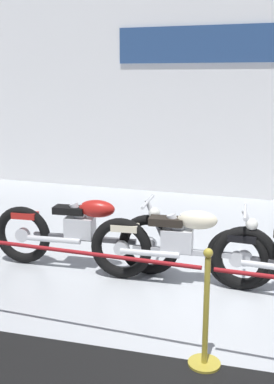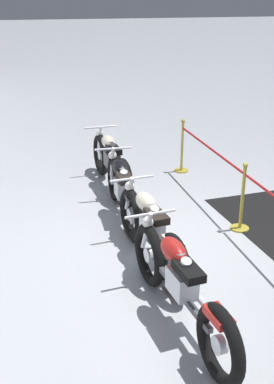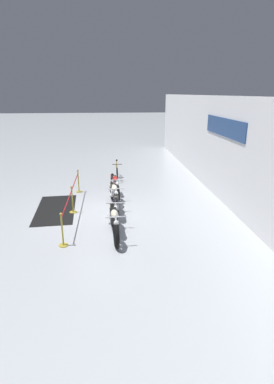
# 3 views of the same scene
# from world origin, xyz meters

# --- Properties ---
(ground_plane) EXTENTS (120.00, 120.00, 0.00)m
(ground_plane) POSITION_xyz_m (0.00, 0.00, 0.00)
(ground_plane) COLOR #B2B7BC
(back_wall) EXTENTS (28.00, 0.29, 4.20)m
(back_wall) POSITION_xyz_m (-0.00, 5.12, 2.10)
(back_wall) COLOR white
(back_wall) RESTS_ON ground
(motorcycle_red_0) EXTENTS (2.46, 0.64, 0.96)m
(motorcycle_red_0) POSITION_xyz_m (-1.94, 0.61, 0.48)
(motorcycle_red_0) COLOR black
(motorcycle_red_0) RESTS_ON ground
(motorcycle_cream_1) EXTENTS (2.22, 0.62, 0.96)m
(motorcycle_cream_1) POSITION_xyz_m (-0.66, 0.55, 0.47)
(motorcycle_cream_1) COLOR black
(motorcycle_cream_1) RESTS_ON ground
(motorcycle_black_2) EXTENTS (2.26, 0.62, 0.94)m
(motorcycle_black_2) POSITION_xyz_m (0.75, 0.59, 0.47)
(motorcycle_black_2) COLOR black
(motorcycle_black_2) RESTS_ON ground
(motorcycle_cream_3) EXTENTS (2.32, 0.62, 0.98)m
(motorcycle_cream_3) POSITION_xyz_m (2.02, 0.50, 0.48)
(motorcycle_cream_3) COLOR black
(motorcycle_cream_3) RESTS_ON ground
(bicycle) EXTENTS (1.75, 0.48, 0.97)m
(bicycle) POSITION_xyz_m (-4.62, 0.78, 0.39)
(bicycle) COLOR black
(bicycle) RESTS_ON ground
(stanchion_far_left) EXTENTS (5.17, 0.28, 1.05)m
(stanchion_far_left) POSITION_xyz_m (-1.11, -1.02, 0.65)
(stanchion_far_left) COLOR gold
(stanchion_far_left) RESTS_ON ground
(stanchion_mid_left) EXTENTS (0.28, 0.28, 1.05)m
(stanchion_mid_left) POSITION_xyz_m (-0.07, -1.02, 0.36)
(stanchion_mid_left) COLOR gold
(stanchion_mid_left) RESTS_ON ground
(stanchion_mid_right) EXTENTS (0.28, 0.28, 1.05)m
(stanchion_mid_right) POSITION_xyz_m (2.54, -1.02, 0.36)
(stanchion_mid_right) COLOR gold
(stanchion_mid_right) RESTS_ON ground
(floor_banner) EXTENTS (3.27, 1.64, 0.01)m
(floor_banner) POSITION_xyz_m (-0.47, -1.74, 0.00)
(floor_banner) COLOR black
(floor_banner) RESTS_ON ground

